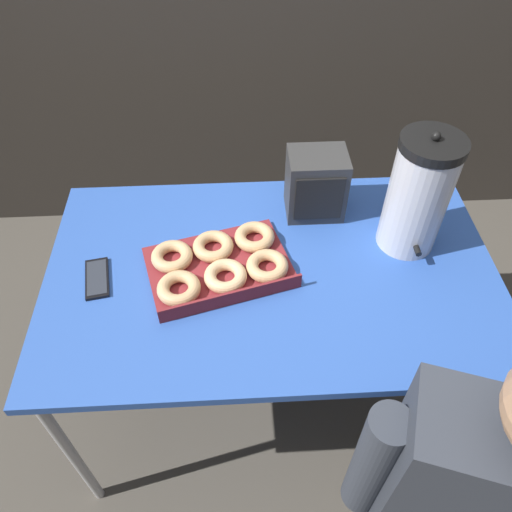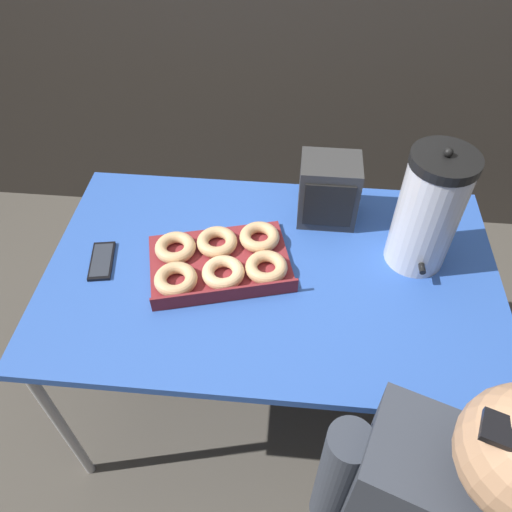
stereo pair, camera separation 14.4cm
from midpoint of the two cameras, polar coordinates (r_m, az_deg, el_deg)
name	(u,v)px [view 2 (the right image)]	position (r m, az deg, el deg)	size (l,w,h in m)	color
ground_plane	(267,393)	(2.12, 3.32, -15.49)	(12.00, 12.00, 0.00)	#4C473F
folding_table	(271,281)	(1.52, 4.48, -3.03)	(1.34, 0.82, 0.77)	#2D56B2
donut_box	(220,260)	(1.47, -1.37, -0.61)	(0.47, 0.38, 0.05)	maroon
coffee_urn	(428,211)	(1.49, 21.75, 4.65)	(0.18, 0.20, 0.40)	silver
cell_phone	(102,261)	(1.55, -14.71, -0.68)	(0.09, 0.16, 0.01)	black
space_heater	(328,191)	(1.60, 10.85, 7.22)	(0.18, 0.15, 0.22)	#333333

